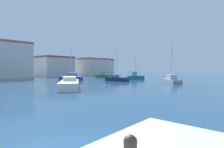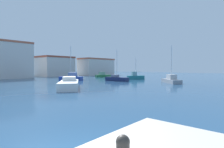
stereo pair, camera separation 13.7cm
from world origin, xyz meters
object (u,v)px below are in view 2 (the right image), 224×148
(motorboat_white_distant_east, at_px, (69,84))
(sailboat_navy_behind_lamppost, at_px, (117,79))
(motorboat_green_center_channel, at_px, (103,75))
(sailboat_blue_near_pier, at_px, (71,77))
(sailboat_teal_far_left, at_px, (136,77))
(sailboat_grey_mid_harbor, at_px, (171,80))

(motorboat_white_distant_east, distance_m, sailboat_navy_behind_lamppost, 14.44)
(motorboat_white_distant_east, xyz_separation_m, sailboat_navy_behind_lamppost, (14.03, 3.39, -0.07))
(motorboat_green_center_channel, xyz_separation_m, sailboat_navy_behind_lamppost, (-8.69, -12.32, -0.01))
(sailboat_blue_near_pier, bearing_deg, sailboat_navy_behind_lamppost, -58.49)
(motorboat_white_distant_east, xyz_separation_m, motorboat_green_center_channel, (22.73, 15.71, -0.06))
(sailboat_navy_behind_lamppost, bearing_deg, sailboat_teal_far_left, -0.53)
(sailboat_grey_mid_harbor, height_order, sailboat_teal_far_left, sailboat_grey_mid_harbor)
(motorboat_white_distant_east, distance_m, sailboat_blue_near_pier, 14.74)
(sailboat_blue_near_pier, bearing_deg, motorboat_white_distant_east, -127.21)
(motorboat_green_center_channel, height_order, sailboat_navy_behind_lamppost, sailboat_navy_behind_lamppost)
(sailboat_navy_behind_lamppost, bearing_deg, sailboat_blue_near_pier, 121.51)
(motorboat_green_center_channel, height_order, sailboat_blue_near_pier, sailboat_blue_near_pier)
(sailboat_grey_mid_harbor, height_order, motorboat_green_center_channel, sailboat_grey_mid_harbor)
(motorboat_white_distant_east, relative_size, sailboat_navy_behind_lamppost, 1.19)
(sailboat_teal_far_left, height_order, sailboat_blue_near_pier, sailboat_blue_near_pier)
(sailboat_grey_mid_harbor, distance_m, motorboat_white_distant_east, 18.07)
(motorboat_green_center_channel, relative_size, sailboat_navy_behind_lamppost, 0.71)
(sailboat_navy_behind_lamppost, bearing_deg, sailboat_grey_mid_harbor, -75.76)
(motorboat_green_center_channel, bearing_deg, motorboat_white_distant_east, -145.34)
(sailboat_navy_behind_lamppost, bearing_deg, motorboat_white_distant_east, -166.42)
(sailboat_teal_far_left, bearing_deg, sailboat_grey_mid_harbor, -112.08)
(sailboat_grey_mid_harbor, relative_size, sailboat_teal_far_left, 1.31)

